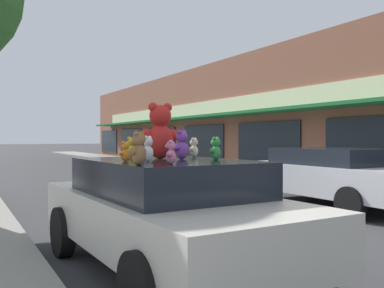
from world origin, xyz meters
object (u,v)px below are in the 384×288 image
object	(u,v)px
teddy_bear_pink	(171,152)
teddy_bear_yellow	(132,148)
teddy_bear_blue	(140,149)
teddy_bear_cream	(194,148)
plush_art_car	(166,210)
teddy_bear_green	(216,149)
teddy_bear_purple	(182,145)
teddy_bear_orange	(125,152)
teddy_bear_white	(148,149)
parked_car_far_center	(332,174)
teddy_bear_brown	(139,149)
teddy_bear_giant	(160,132)

from	to	relation	value
teddy_bear_pink	teddy_bear_yellow	world-z (taller)	teddy_bear_yellow
teddy_bear_blue	teddy_bear_cream	bearing A→B (deg)	150.55
plush_art_car	teddy_bear_green	world-z (taller)	teddy_bear_green
teddy_bear_purple	teddy_bear_pink	distance (m)	1.02
teddy_bear_orange	teddy_bear_yellow	bearing A→B (deg)	-139.18
teddy_bear_white	parked_car_far_center	bearing A→B (deg)	168.67
parked_car_far_center	teddy_bear_cream	bearing A→B (deg)	-157.07
teddy_bear_brown	teddy_bear_blue	xyz separation A→B (m)	(0.66, 1.60, -0.04)
teddy_bear_orange	teddy_bear_blue	bearing A→B (deg)	-145.28
teddy_bear_blue	teddy_bear_orange	world-z (taller)	teddy_bear_blue
teddy_bear_cream	teddy_bear_blue	world-z (taller)	teddy_bear_cream
teddy_bear_giant	teddy_bear_pink	bearing A→B (deg)	72.04
teddy_bear_giant	teddy_bear_cream	bearing A→B (deg)	-162.38
teddy_bear_purple	teddy_bear_cream	bearing A→B (deg)	-159.76
teddy_bear_white	teddy_bear_yellow	world-z (taller)	teddy_bear_white
teddy_bear_giant	teddy_bear_pink	distance (m)	1.27
teddy_bear_pink	teddy_bear_orange	bearing A→B (deg)	-128.27
teddy_bear_giant	parked_car_far_center	world-z (taller)	teddy_bear_giant
teddy_bear_orange	teddy_bear_cream	bearing A→B (deg)	-176.74
teddy_bear_brown	teddy_bear_purple	bearing A→B (deg)	-172.64
teddy_bear_cream	teddy_bear_pink	xyz separation A→B (m)	(-1.03, -1.35, -0.01)
teddy_bear_green	parked_car_far_center	size ratio (longest dim) A/B	0.06
teddy_bear_pink	teddy_bear_yellow	xyz separation A→B (m)	(0.17, 1.55, 0.02)
teddy_bear_yellow	teddy_bear_orange	world-z (taller)	teddy_bear_yellow
teddy_bear_white	teddy_bear_green	bearing A→B (deg)	136.09
teddy_bear_blue	teddy_bear_yellow	world-z (taller)	teddy_bear_yellow
plush_art_car	teddy_bear_blue	size ratio (longest dim) A/B	17.23
teddy_bear_pink	teddy_bear_purple	bearing A→B (deg)	179.58
parked_car_far_center	teddy_bear_yellow	bearing A→B (deg)	-161.85
teddy_bear_cream	teddy_bear_orange	size ratio (longest dim) A/B	1.17
teddy_bear_white	teddy_bear_blue	bearing A→B (deg)	-143.75
parked_car_far_center	teddy_bear_pink	bearing A→B (deg)	-150.15
teddy_bear_brown	plush_art_car	bearing A→B (deg)	-164.37
teddy_bear_yellow	parked_car_far_center	xyz separation A→B (m)	(5.91, 1.94, -0.75)
teddy_bear_pink	teddy_bear_blue	world-z (taller)	teddy_bear_blue
parked_car_far_center	teddy_bear_green	bearing A→B (deg)	-150.24
teddy_bear_green	teddy_bear_pink	distance (m)	1.01
plush_art_car	teddy_bear_orange	xyz separation A→B (m)	(-0.59, -0.15, 0.75)
teddy_bear_orange	parked_car_far_center	distance (m)	6.93
teddy_bear_giant	parked_car_far_center	bearing A→B (deg)	-156.27
teddy_bear_giant	teddy_bear_yellow	bearing A→B (deg)	-54.76
teddy_bear_purple	teddy_bear_pink	xyz separation A→B (m)	(-0.57, -0.84, -0.06)
plush_art_car	teddy_bear_green	distance (m)	1.00
teddy_bear_pink	teddy_bear_green	bearing A→B (deg)	153.91
teddy_bear_purple	parked_car_far_center	bearing A→B (deg)	178.04
teddy_bear_yellow	teddy_bear_cream	bearing A→B (deg)	-166.80
teddy_bear_brown	teddy_bear_orange	bearing A→B (deg)	-135.65
teddy_bear_blue	teddy_bear_giant	bearing A→B (deg)	94.07
teddy_bear_white	teddy_bear_yellow	size ratio (longest dim) A/B	1.03
plush_art_car	teddy_bear_orange	size ratio (longest dim) A/B	18.62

